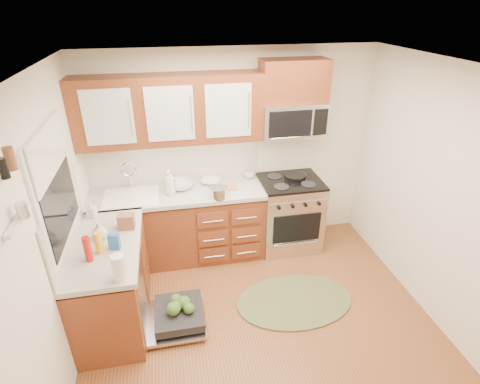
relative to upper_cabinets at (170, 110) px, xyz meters
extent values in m
plane|color=brown|center=(0.73, -1.57, -1.88)|extent=(3.50, 3.50, 0.00)
plane|color=white|center=(0.73, -1.57, 0.62)|extent=(3.50, 3.50, 0.00)
cube|color=silver|center=(0.73, 0.18, -0.62)|extent=(3.50, 0.04, 2.50)
cube|color=silver|center=(-1.02, -1.57, -0.62)|extent=(0.04, 3.50, 2.50)
cube|color=silver|center=(2.48, -1.57, -0.62)|extent=(0.04, 3.50, 2.50)
cube|color=#5A1E14|center=(0.00, -0.12, -1.45)|extent=(2.05, 0.60, 0.85)
cube|color=#5A1E14|center=(-0.72, -1.05, -1.45)|extent=(0.60, 1.25, 0.85)
cube|color=#AFACA0|center=(0.00, -0.14, -0.97)|extent=(2.07, 0.64, 0.05)
cube|color=#AFACA0|center=(-0.71, -1.05, -0.97)|extent=(0.64, 1.27, 0.05)
cube|color=beige|center=(0.00, 0.16, -0.67)|extent=(2.05, 0.02, 0.57)
cube|color=beige|center=(-1.01, -1.05, -0.67)|extent=(0.02, 1.25, 0.57)
cube|color=#5A1E14|center=(1.41, 0.00, 0.26)|extent=(0.76, 0.35, 0.47)
cube|color=white|center=(-0.98, -1.07, 0.00)|extent=(0.02, 0.96, 0.40)
cube|color=white|center=(-0.99, -1.92, 0.17)|extent=(0.04, 0.40, 0.03)
cube|color=white|center=(-0.99, -1.92, -0.12)|extent=(0.04, 0.40, 0.03)
cylinder|color=black|center=(1.47, -0.10, -0.90)|extent=(0.31, 0.31, 0.05)
cylinder|color=silver|center=(0.47, -0.35, -0.89)|extent=(0.22, 0.22, 0.13)
cube|color=#A9714D|center=(0.57, -0.15, -0.94)|extent=(0.28, 0.18, 0.02)
cylinder|color=silver|center=(-0.05, -0.11, -0.87)|extent=(0.12, 0.12, 0.15)
cylinder|color=white|center=(-0.52, -1.59, -0.83)|extent=(0.14, 0.14, 0.23)
cylinder|color=yellow|center=(-0.73, -1.18, -0.84)|extent=(0.08, 0.08, 0.21)
cylinder|color=red|center=(-0.81, -1.29, -0.83)|extent=(0.07, 0.07, 0.24)
cube|color=brown|center=(-0.52, -0.82, -0.87)|extent=(0.16, 0.12, 0.15)
cube|color=#245DA8|center=(-0.61, -1.15, -0.87)|extent=(0.11, 0.08, 0.16)
imported|color=#999999|center=(0.43, 0.02, -0.92)|extent=(0.29, 0.29, 0.06)
imported|color=#999999|center=(0.06, -0.05, -0.90)|extent=(0.36, 0.36, 0.09)
imported|color=#999999|center=(0.93, 0.07, -0.90)|extent=(0.15, 0.15, 0.10)
imported|color=#999999|center=(-0.07, -0.18, -0.80)|extent=(0.14, 0.14, 0.30)
imported|color=#999999|center=(-0.90, -0.52, -0.86)|extent=(0.11, 0.11, 0.18)
imported|color=#999999|center=(-0.76, -0.96, -0.86)|extent=(0.17, 0.17, 0.18)
camera|label=1|loc=(-0.04, -4.12, 1.09)|focal=28.00mm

